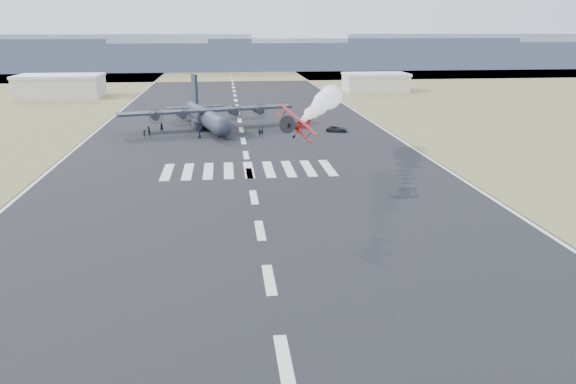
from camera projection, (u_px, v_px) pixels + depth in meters
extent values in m
plane|color=black|center=(284.00, 360.00, 36.11)|extent=(500.00, 500.00, 0.00)
cube|color=olive|center=(231.00, 73.00, 255.20)|extent=(500.00, 80.00, 0.00)
cube|color=gray|center=(96.00, 52.00, 274.36)|extent=(150.00, 50.00, 17.00)
cube|color=gray|center=(229.00, 55.00, 281.93)|extent=(150.00, 50.00, 13.00)
cube|color=gray|center=(356.00, 52.00, 288.64)|extent=(150.00, 50.00, 15.00)
cube|color=gray|center=(477.00, 50.00, 295.36)|extent=(150.00, 50.00, 17.00)
cube|color=#ABA898|center=(60.00, 87.00, 167.78)|extent=(24.00, 14.00, 6.00)
cube|color=beige|center=(59.00, 76.00, 166.84)|extent=(24.50, 14.50, 0.80)
cube|color=#ABA898|center=(375.00, 83.00, 183.21)|extent=(20.00, 12.00, 5.20)
cube|color=beige|center=(376.00, 74.00, 182.39)|extent=(20.50, 12.50, 0.80)
cylinder|color=#B50C1A|center=(298.00, 125.00, 65.79)|extent=(2.32, 4.74, 0.85)
sphere|color=black|center=(298.00, 122.00, 65.87)|extent=(0.66, 0.66, 0.66)
cylinder|color=black|center=(294.00, 129.00, 63.67)|extent=(1.07, 0.84, 0.94)
cylinder|color=black|center=(293.00, 129.00, 63.36)|extent=(1.97, 0.69, 2.07)
cube|color=#B50C1A|center=(297.00, 129.00, 65.53)|extent=(4.80, 2.42, 3.24)
cube|color=#B50C1A|center=(296.00, 119.00, 64.94)|extent=(4.94, 2.47, 3.34)
cube|color=#B50C1A|center=(301.00, 118.00, 67.69)|extent=(0.36, 0.83, 0.94)
cube|color=#B50C1A|center=(301.00, 122.00, 67.82)|extent=(2.00, 1.23, 0.08)
cylinder|color=black|center=(290.00, 136.00, 65.56)|extent=(0.24, 0.43, 0.41)
cylinder|color=black|center=(303.00, 136.00, 65.25)|extent=(0.24, 0.43, 0.41)
sphere|color=white|center=(301.00, 122.00, 68.00)|extent=(0.66, 0.66, 0.66)
sphere|color=white|center=(305.00, 119.00, 70.11)|extent=(0.93, 0.93, 0.93)
sphere|color=white|center=(308.00, 116.00, 72.22)|extent=(1.21, 1.21, 1.21)
sphere|color=white|center=(311.00, 113.00, 74.33)|extent=(1.48, 1.48, 1.48)
sphere|color=white|center=(314.00, 110.00, 76.44)|extent=(1.76, 1.76, 1.76)
sphere|color=white|center=(317.00, 108.00, 78.55)|extent=(2.03, 2.03, 2.03)
sphere|color=white|center=(319.00, 106.00, 80.66)|extent=(2.31, 2.31, 2.31)
sphere|color=white|center=(322.00, 103.00, 82.77)|extent=(2.58, 2.58, 2.58)
sphere|color=white|center=(324.00, 101.00, 84.89)|extent=(2.85, 2.85, 2.85)
sphere|color=white|center=(326.00, 99.00, 87.00)|extent=(3.13, 3.13, 3.13)
sphere|color=white|center=(328.00, 97.00, 89.11)|extent=(3.40, 3.40, 3.40)
sphere|color=white|center=(330.00, 95.00, 91.22)|extent=(3.68, 3.68, 3.68)
cylinder|color=black|center=(207.00, 118.00, 116.40)|extent=(9.89, 25.30, 3.60)
sphere|color=black|center=(222.00, 128.00, 105.13)|extent=(3.60, 3.60, 3.60)
cone|color=black|center=(194.00, 110.00, 127.67)|extent=(4.86, 6.14, 3.60)
cube|color=black|center=(207.00, 110.00, 115.11)|extent=(35.80, 12.81, 0.45)
cylinder|color=black|center=(154.00, 115.00, 111.09)|extent=(2.44, 3.72, 1.62)
cylinder|color=#3F3F44|center=(156.00, 117.00, 109.48)|extent=(2.97, 0.82, 3.06)
cylinder|color=black|center=(182.00, 114.00, 112.96)|extent=(2.44, 3.72, 1.62)
cylinder|color=#3F3F44|center=(183.00, 115.00, 111.35)|extent=(2.97, 0.82, 3.06)
cylinder|color=black|center=(233.00, 111.00, 116.70)|extent=(2.44, 3.72, 1.62)
cylinder|color=#3F3F44|center=(236.00, 112.00, 115.09)|extent=(2.97, 0.82, 3.06)
cylinder|color=black|center=(258.00, 110.00, 118.57)|extent=(2.44, 3.72, 1.62)
cylinder|color=#3F3F44|center=(261.00, 111.00, 116.96)|extent=(2.97, 0.82, 3.06)
cube|color=black|center=(195.00, 90.00, 124.78)|extent=(1.55, 4.06, 7.20)
cube|color=black|center=(195.00, 107.00, 126.26)|extent=(12.88, 5.82, 0.32)
cube|color=black|center=(197.00, 124.00, 116.90)|extent=(2.42, 5.50, 1.44)
cylinder|color=black|center=(197.00, 126.00, 117.04)|extent=(0.69, 1.07, 0.99)
cube|color=black|center=(215.00, 123.00, 118.27)|extent=(2.42, 5.50, 1.44)
cylinder|color=black|center=(215.00, 125.00, 118.41)|extent=(0.69, 1.07, 0.99)
cylinder|color=black|center=(219.00, 135.00, 108.09)|extent=(0.55, 0.88, 0.81)
imported|color=black|center=(337.00, 129.00, 113.67)|extent=(4.63, 3.33, 1.17)
imported|color=black|center=(162.00, 127.00, 113.78)|extent=(0.70, 0.59, 1.81)
imported|color=black|center=(149.00, 131.00, 109.85)|extent=(0.93, 1.02, 1.79)
imported|color=black|center=(145.00, 134.00, 107.41)|extent=(0.78, 1.11, 1.57)
imported|color=black|center=(260.00, 133.00, 108.53)|extent=(1.01, 0.62, 1.61)
imported|color=black|center=(199.00, 134.00, 107.39)|extent=(0.56, 0.85, 1.66)
imported|color=black|center=(216.00, 127.00, 113.70)|extent=(1.43, 1.61, 1.76)
imported|color=black|center=(262.00, 131.00, 110.36)|extent=(0.69, 0.74, 1.62)
imported|color=black|center=(217.00, 131.00, 109.87)|extent=(1.03, 0.98, 1.81)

